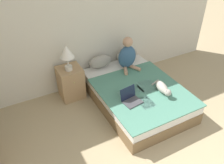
# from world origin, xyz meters

# --- Properties ---
(wall_back) EXTENTS (5.90, 0.05, 2.55)m
(wall_back) POSITION_xyz_m (0.00, 3.69, 1.27)
(wall_back) COLOR beige
(wall_back) RESTS_ON ground_plane
(bed) EXTENTS (1.45, 2.03, 0.42)m
(bed) POSITION_xyz_m (0.35, 2.60, 0.21)
(bed) COLOR brown
(bed) RESTS_ON ground_plane
(pillow_near) EXTENTS (0.48, 0.20, 0.26)m
(pillow_near) POSITION_xyz_m (0.03, 3.49, 0.55)
(pillow_near) COLOR gray
(pillow_near) RESTS_ON bed
(pillow_far) EXTENTS (0.48, 0.20, 0.26)m
(pillow_far) POSITION_xyz_m (0.66, 3.49, 0.55)
(pillow_far) COLOR gray
(pillow_far) RESTS_ON bed
(person_sitting) EXTENTS (0.39, 0.38, 0.67)m
(person_sitting) POSITION_xyz_m (0.51, 3.23, 0.70)
(person_sitting) COLOR #33567A
(person_sitting) RESTS_ON bed
(cat_tabby) EXTENTS (0.25, 0.55, 0.18)m
(cat_tabby) POSITION_xyz_m (0.64, 2.23, 0.50)
(cat_tabby) COLOR #A8A399
(cat_tabby) RESTS_ON bed
(laptop_open) EXTENTS (0.34, 0.31, 0.23)m
(laptop_open) POSITION_xyz_m (0.01, 2.27, 0.47)
(laptop_open) COLOR #424247
(laptop_open) RESTS_ON bed
(nightstand) EXTENTS (0.45, 0.45, 0.64)m
(nightstand) POSITION_xyz_m (-0.66, 3.40, 0.32)
(nightstand) COLOR tan
(nightstand) RESTS_ON ground_plane
(table_lamp) EXTENTS (0.26, 0.26, 0.50)m
(table_lamp) POSITION_xyz_m (-0.68, 3.36, 0.99)
(table_lamp) COLOR beige
(table_lamp) RESTS_ON nightstand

